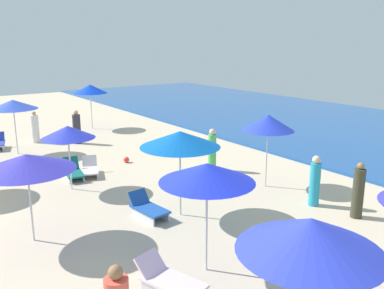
{
  "coord_description": "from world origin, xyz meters",
  "views": [
    {
      "loc": [
        12.37,
        0.98,
        4.99
      ],
      "look_at": [
        0.44,
        9.4,
        1.37
      ],
      "focal_mm": 38.88,
      "sensor_mm": 36.0,
      "label": 1
    }
  ],
  "objects_px": {
    "umbrella_0": "(13,105)",
    "lounge_chair_2_0": "(148,208)",
    "lounge_chair_8_1": "(73,172)",
    "beachgoer_3": "(35,128)",
    "umbrella_5": "(90,89)",
    "umbrella_3": "(310,235)",
    "beachgoer_1": "(315,182)",
    "umbrella_4": "(268,123)",
    "umbrella_8": "(68,132)",
    "beachgoer_4": "(212,150)",
    "umbrella_7": "(26,162)",
    "beachgoer_6": "(358,192)",
    "umbrella_2": "(180,139)",
    "beachgoer_0": "(77,128)",
    "lounge_chair_9_0": "(169,280)",
    "lounge_chair_8_0": "(90,169)",
    "beach_ball_1": "(126,160)",
    "umbrella_9": "(207,173)"
  },
  "relations": [
    {
      "from": "beachgoer_3",
      "to": "beachgoer_6",
      "type": "xyz_separation_m",
      "value": [
        14.94,
        5.05,
        0.04
      ]
    },
    {
      "from": "umbrella_0",
      "to": "lounge_chair_8_1",
      "type": "height_order",
      "value": "umbrella_0"
    },
    {
      "from": "umbrella_4",
      "to": "lounge_chair_8_1",
      "type": "xyz_separation_m",
      "value": [
        -4.8,
        -5.25,
        -2.05
      ]
    },
    {
      "from": "lounge_chair_9_0",
      "to": "beachgoer_4",
      "type": "relative_size",
      "value": 0.96
    },
    {
      "from": "beachgoer_0",
      "to": "beachgoer_4",
      "type": "distance_m",
      "value": 7.95
    },
    {
      "from": "umbrella_3",
      "to": "beachgoer_6",
      "type": "bearing_deg",
      "value": 116.57
    },
    {
      "from": "umbrella_0",
      "to": "beachgoer_0",
      "type": "distance_m",
      "value": 3.34
    },
    {
      "from": "beachgoer_3",
      "to": "umbrella_5",
      "type": "bearing_deg",
      "value": 43.84
    },
    {
      "from": "umbrella_7",
      "to": "beachgoer_6",
      "type": "xyz_separation_m",
      "value": [
        3.93,
        8.1,
        -1.32
      ]
    },
    {
      "from": "umbrella_7",
      "to": "beachgoer_6",
      "type": "height_order",
      "value": "umbrella_7"
    },
    {
      "from": "beachgoer_3",
      "to": "umbrella_0",
      "type": "bearing_deg",
      "value": -106.63
    },
    {
      "from": "umbrella_3",
      "to": "umbrella_4",
      "type": "distance_m",
      "value": 8.43
    },
    {
      "from": "lounge_chair_8_1",
      "to": "umbrella_4",
      "type": "bearing_deg",
      "value": -33.4
    },
    {
      "from": "lounge_chair_2_0",
      "to": "lounge_chair_8_0",
      "type": "height_order",
      "value": "lounge_chair_2_0"
    },
    {
      "from": "beachgoer_3",
      "to": "beachgoer_4",
      "type": "bearing_deg",
      "value": -43.86
    },
    {
      "from": "beachgoer_3",
      "to": "beachgoer_4",
      "type": "relative_size",
      "value": 0.95
    },
    {
      "from": "umbrella_9",
      "to": "beachgoer_1",
      "type": "bearing_deg",
      "value": 102.25
    },
    {
      "from": "beachgoer_3",
      "to": "lounge_chair_8_0",
      "type": "bearing_deg",
      "value": -68.73
    },
    {
      "from": "umbrella_0",
      "to": "lounge_chair_9_0",
      "type": "relative_size",
      "value": 1.54
    },
    {
      "from": "umbrella_2",
      "to": "lounge_chair_9_0",
      "type": "xyz_separation_m",
      "value": [
        3.1,
        -2.35,
        -2.05
      ]
    },
    {
      "from": "umbrella_8",
      "to": "lounge_chair_8_1",
      "type": "xyz_separation_m",
      "value": [
        -1.13,
        0.47,
        -1.78
      ]
    },
    {
      "from": "beachgoer_0",
      "to": "lounge_chair_2_0",
      "type": "bearing_deg",
      "value": 31.34
    },
    {
      "from": "lounge_chair_8_1",
      "to": "lounge_chair_9_0",
      "type": "height_order",
      "value": "lounge_chair_8_1"
    },
    {
      "from": "umbrella_9",
      "to": "umbrella_5",
      "type": "bearing_deg",
      "value": 166.4
    },
    {
      "from": "umbrella_4",
      "to": "beachgoer_4",
      "type": "relative_size",
      "value": 1.54
    },
    {
      "from": "umbrella_5",
      "to": "beachgoer_0",
      "type": "bearing_deg",
      "value": -33.4
    },
    {
      "from": "umbrella_3",
      "to": "lounge_chair_8_0",
      "type": "relative_size",
      "value": 1.82
    },
    {
      "from": "umbrella_5",
      "to": "beachgoer_1",
      "type": "relative_size",
      "value": 1.61
    },
    {
      "from": "umbrella_8",
      "to": "lounge_chair_8_1",
      "type": "bearing_deg",
      "value": 157.36
    },
    {
      "from": "umbrella_0",
      "to": "umbrella_7",
      "type": "bearing_deg",
      "value": -10.7
    },
    {
      "from": "lounge_chair_8_1",
      "to": "beachgoer_6",
      "type": "relative_size",
      "value": 0.82
    },
    {
      "from": "umbrella_3",
      "to": "beachgoer_6",
      "type": "xyz_separation_m",
      "value": [
        -2.9,
        5.79,
        -1.46
      ]
    },
    {
      "from": "umbrella_2",
      "to": "umbrella_4",
      "type": "distance_m",
      "value": 3.87
    },
    {
      "from": "lounge_chair_2_0",
      "to": "beach_ball_1",
      "type": "relative_size",
      "value": 5.62
    },
    {
      "from": "lounge_chair_8_0",
      "to": "beachgoer_4",
      "type": "distance_m",
      "value": 4.8
    },
    {
      "from": "umbrella_2",
      "to": "lounge_chair_8_1",
      "type": "xyz_separation_m",
      "value": [
        -5.16,
        -1.39,
        -2.06
      ]
    },
    {
      "from": "lounge_chair_2_0",
      "to": "umbrella_3",
      "type": "bearing_deg",
      "value": -104.15
    },
    {
      "from": "umbrella_7",
      "to": "umbrella_3",
      "type": "bearing_deg",
      "value": 18.7
    },
    {
      "from": "umbrella_4",
      "to": "umbrella_7",
      "type": "height_order",
      "value": "umbrella_4"
    },
    {
      "from": "umbrella_4",
      "to": "umbrella_8",
      "type": "relative_size",
      "value": 1.15
    },
    {
      "from": "umbrella_4",
      "to": "umbrella_8",
      "type": "distance_m",
      "value": 6.8
    },
    {
      "from": "lounge_chair_8_0",
      "to": "lounge_chair_2_0",
      "type": "bearing_deg",
      "value": -71.42
    },
    {
      "from": "umbrella_5",
      "to": "umbrella_9",
      "type": "bearing_deg",
      "value": -13.6
    },
    {
      "from": "umbrella_0",
      "to": "lounge_chair_2_0",
      "type": "bearing_deg",
      "value": 8.2
    },
    {
      "from": "umbrella_9",
      "to": "lounge_chair_9_0",
      "type": "height_order",
      "value": "umbrella_9"
    },
    {
      "from": "beachgoer_1",
      "to": "beachgoer_4",
      "type": "bearing_deg",
      "value": -117.95
    },
    {
      "from": "lounge_chair_8_0",
      "to": "beachgoer_0",
      "type": "distance_m",
      "value": 5.49
    },
    {
      "from": "umbrella_0",
      "to": "beachgoer_1",
      "type": "bearing_deg",
      "value": 27.21
    },
    {
      "from": "umbrella_3",
      "to": "lounge_chair_8_1",
      "type": "distance_m",
      "value": 11.33
    },
    {
      "from": "umbrella_0",
      "to": "beachgoer_4",
      "type": "relative_size",
      "value": 1.48
    }
  ]
}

